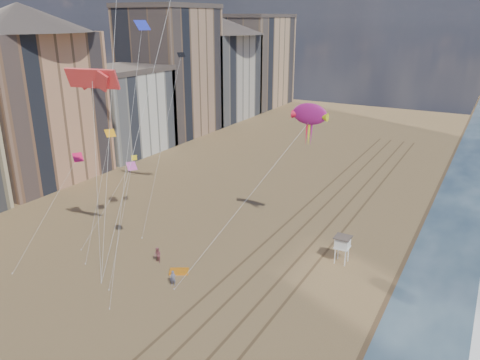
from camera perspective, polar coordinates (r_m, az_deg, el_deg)
name	(u,v)px	position (r m, az deg, el deg)	size (l,w,h in m)	color
wet_sand	(451,250)	(61.76, 24.29, -7.73)	(260.00, 260.00, 0.00)	#42301E
tracks	(290,252)	(56.10, 6.14, -8.76)	(7.68, 120.00, 0.01)	brown
buildings	(154,78)	(106.28, -10.45, 12.12)	(34.72, 131.35, 29.00)	#C6B284
lifeguard_stand	(343,243)	(53.79, 12.39, -7.48)	(1.77, 1.77, 3.20)	white
grounded_kite	(179,271)	(52.16, -7.44, -10.99)	(2.06, 1.31, 0.23)	orange
show_kite	(310,114)	(53.93, 8.49, 7.91)	(5.84, 8.91, 23.65)	#A01871
kite_flyer_a	(173,278)	(49.63, -8.16, -11.77)	(0.61, 0.40, 1.67)	slate
kite_flyer_b	(158,255)	(54.02, -10.00, -9.02)	(0.90, 0.70, 1.85)	#934B52
small_kites	(125,113)	(54.49, -13.79, 7.88)	(15.08, 15.98, 17.73)	black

